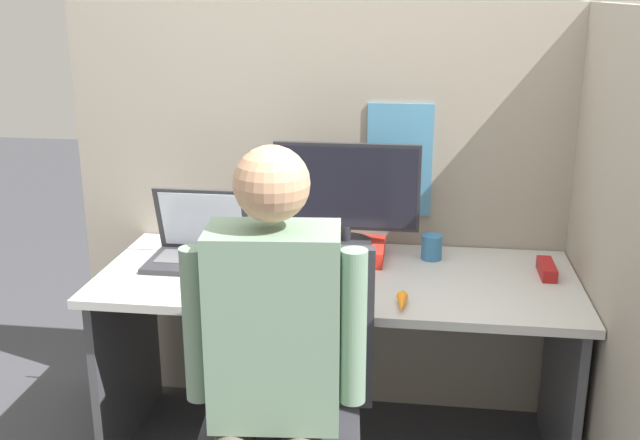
# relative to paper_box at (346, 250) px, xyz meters

# --- Properties ---
(cubicle_panel_back) EXTENTS (2.16, 0.05, 1.62)m
(cubicle_panel_back) POSITION_rel_paper_box_xyz_m (-0.01, 0.21, 0.08)
(cubicle_panel_back) COLOR gray
(cubicle_panel_back) RESTS_ON ground
(cubicle_panel_right) EXTENTS (0.04, 1.34, 1.62)m
(cubicle_panel_right) POSITION_rel_paper_box_xyz_m (0.84, -0.24, 0.08)
(cubicle_panel_right) COLOR gray
(cubicle_panel_right) RESTS_ON ground
(desk) EXTENTS (1.66, 0.70, 0.70)m
(desk) POSITION_rel_paper_box_xyz_m (-0.01, -0.17, -0.19)
(desk) COLOR #B7B7B2
(desk) RESTS_ON ground
(paper_box) EXTENTS (0.28, 0.23, 0.06)m
(paper_box) POSITION_rel_paper_box_xyz_m (0.00, 0.00, 0.00)
(paper_box) COLOR red
(paper_box) RESTS_ON desk
(monitor) EXTENTS (0.53, 0.19, 0.37)m
(monitor) POSITION_rel_paper_box_xyz_m (0.00, 0.00, 0.22)
(monitor) COLOR #232328
(monitor) RESTS_ON paper_box
(laptop) EXTENTS (0.35, 0.26, 0.27)m
(laptop) POSITION_rel_paper_box_xyz_m (-0.53, -0.11, 0.02)
(laptop) COLOR #2D2D33
(laptop) RESTS_ON desk
(mouse) EXTENTS (0.06, 0.05, 0.04)m
(mouse) POSITION_rel_paper_box_xyz_m (-0.25, -0.21, -0.01)
(mouse) COLOR black
(mouse) RESTS_ON desk
(stapler) EXTENTS (0.05, 0.16, 0.04)m
(stapler) POSITION_rel_paper_box_xyz_m (0.71, -0.08, -0.01)
(stapler) COLOR #A31919
(stapler) RESTS_ON desk
(carrot_toy) EXTENTS (0.04, 0.14, 0.04)m
(carrot_toy) POSITION_rel_paper_box_xyz_m (0.22, -0.44, -0.01)
(carrot_toy) COLOR orange
(carrot_toy) RESTS_ON desk
(office_chair) EXTENTS (0.53, 0.57, 0.95)m
(office_chair) POSITION_rel_paper_box_xyz_m (-0.09, -0.76, -0.25)
(office_chair) COLOR #2D2D33
(office_chair) RESTS_ON ground
(person) EXTENTS (0.48, 0.41, 1.30)m
(person) POSITION_rel_paper_box_xyz_m (-0.11, -0.90, 0.02)
(person) COLOR brown
(person) RESTS_ON ground
(coffee_mug) EXTENTS (0.08, 0.08, 0.09)m
(coffee_mug) POSITION_rel_paper_box_xyz_m (0.31, 0.03, 0.02)
(coffee_mug) COLOR teal
(coffee_mug) RESTS_ON desk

